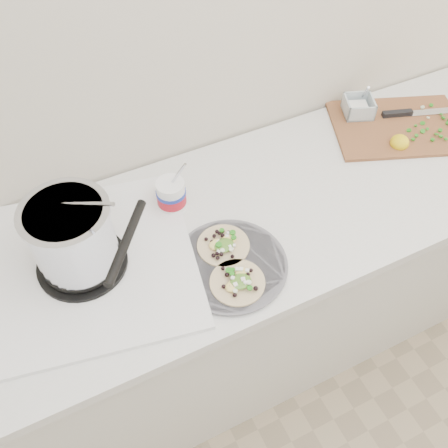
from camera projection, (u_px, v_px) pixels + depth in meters
name	position (u px, v px, depth m)	size (l,w,h in m)	color
counter	(241.00, 289.00, 1.85)	(2.44, 0.66, 0.90)	silver
stove	(76.00, 247.00, 1.29)	(0.69, 0.65, 0.28)	silver
taco_plate	(230.00, 263.00, 1.36)	(0.32, 0.32, 0.04)	#5C5B62
tub	(172.00, 193.00, 1.46)	(0.09, 0.09, 0.20)	white
cutboard	(396.00, 122.00, 1.73)	(0.53, 0.45, 0.07)	brown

